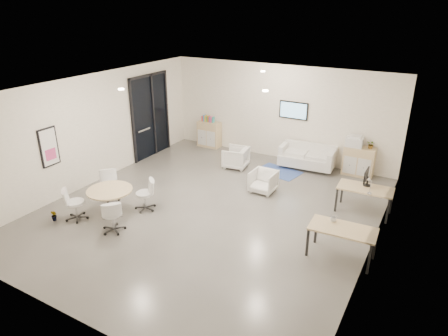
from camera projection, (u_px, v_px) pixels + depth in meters
room_shell at (210, 153)px, 9.88m from camera, size 9.60×10.60×4.80m
glass_door at (150, 114)px, 13.74m from camera, size 0.09×1.90×2.85m
artwork at (49, 147)px, 10.43m from camera, size 0.05×0.54×1.04m
wall_tv at (294, 110)px, 13.18m from camera, size 0.98×0.06×0.58m
ceiling_spots at (220, 83)px, 10.03m from camera, size 3.14×4.14×0.03m
sideboard_left at (209, 134)px, 14.94m from camera, size 0.85×0.44×0.96m
sideboard_right at (359, 161)px, 12.44m from camera, size 0.93×0.45×0.93m
books at (208, 119)px, 14.74m from camera, size 0.49×0.14×0.22m
printer at (355, 141)px, 12.29m from camera, size 0.51×0.43×0.35m
loveseat at (307, 157)px, 13.05m from camera, size 1.81×1.01×0.66m
blue_rug at (278, 172)px, 12.85m from camera, size 1.48×1.12×0.01m
armchair_left at (236, 156)px, 13.07m from camera, size 0.79×0.83×0.76m
armchair_right at (263, 180)px, 11.38m from camera, size 0.69×0.65×0.70m
desk_rear at (365, 190)px, 10.14m from camera, size 1.38×0.74×0.70m
desk_front at (343, 231)px, 8.32m from camera, size 1.40×0.75×0.71m
monitor at (366, 177)px, 10.16m from camera, size 0.20×0.50×0.44m
round_table at (110, 193)px, 10.07m from camera, size 1.14×1.14×0.69m
meeting_chairs at (111, 200)px, 10.15m from camera, size 2.07×2.07×0.82m
plant_cabinet at (371, 145)px, 12.10m from camera, size 0.33×0.35×0.21m
plant_floor at (55, 218)px, 9.96m from camera, size 0.19×0.31×0.13m
cup at (333, 219)px, 8.52m from camera, size 0.16×0.14×0.13m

